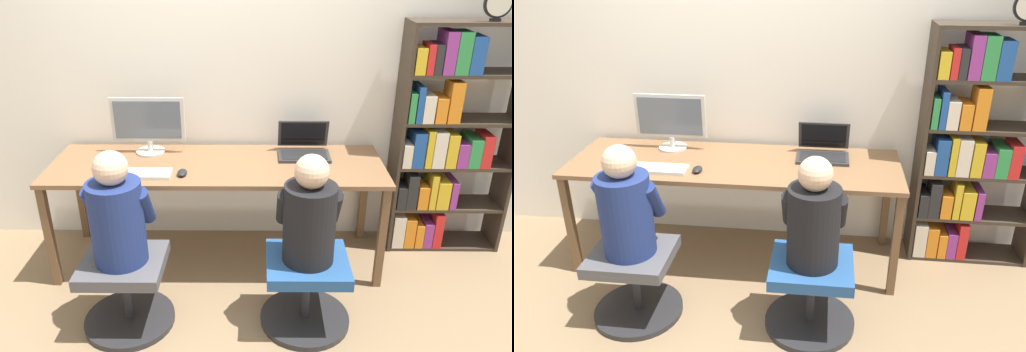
% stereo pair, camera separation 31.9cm
% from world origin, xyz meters
% --- Properties ---
extents(ground_plane, '(14.00, 14.00, 0.00)m').
position_xyz_m(ground_plane, '(0.00, 0.00, 0.00)').
color(ground_plane, '#846B4C').
extents(wall_back, '(10.00, 0.05, 2.60)m').
position_xyz_m(wall_back, '(0.00, 0.76, 1.30)').
color(wall_back, white).
rests_on(wall_back, ground_plane).
extents(desk, '(2.23, 0.70, 0.76)m').
position_xyz_m(desk, '(0.00, 0.35, 0.69)').
color(desk, brown).
rests_on(desk, ground_plane).
extents(desktop_monitor, '(0.51, 0.20, 0.40)m').
position_xyz_m(desktop_monitor, '(-0.48, 0.55, 0.96)').
color(desktop_monitor, beige).
rests_on(desktop_monitor, desk).
extents(laptop, '(0.35, 0.29, 0.23)m').
position_xyz_m(laptop, '(0.59, 0.51, 0.80)').
color(laptop, '#2D2D30').
rests_on(laptop, desk).
extents(keyboard, '(0.43, 0.15, 0.03)m').
position_xyz_m(keyboard, '(-0.49, 0.15, 0.77)').
color(keyboard, silver).
rests_on(keyboard, desk).
extents(computer_mouse_by_keyboard, '(0.06, 0.10, 0.03)m').
position_xyz_m(computer_mouse_by_keyboard, '(-0.21, 0.16, 0.77)').
color(computer_mouse_by_keyboard, black).
rests_on(computer_mouse_by_keyboard, desk).
extents(office_chair_left, '(0.54, 0.54, 0.45)m').
position_xyz_m(office_chair_left, '(-0.50, -0.33, 0.24)').
color(office_chair_left, '#262628').
rests_on(office_chair_left, ground_plane).
extents(office_chair_right, '(0.54, 0.54, 0.45)m').
position_xyz_m(office_chair_right, '(0.56, -0.32, 0.24)').
color(office_chair_right, '#262628').
rests_on(office_chair_right, ground_plane).
extents(person_at_monitor, '(0.37, 0.32, 0.67)m').
position_xyz_m(person_at_monitor, '(-0.50, -0.33, 0.74)').
color(person_at_monitor, navy).
rests_on(person_at_monitor, office_chair_left).
extents(person_at_laptop, '(0.36, 0.32, 0.64)m').
position_xyz_m(person_at_laptop, '(0.56, -0.31, 0.73)').
color(person_at_laptop, black).
rests_on(person_at_laptop, office_chair_right).
extents(bookshelf, '(0.83, 0.27, 1.65)m').
position_xyz_m(bookshelf, '(1.56, 0.56, 0.80)').
color(bookshelf, '#382D23').
rests_on(bookshelf, ground_plane).
extents(desk_clock, '(0.18, 0.03, 0.20)m').
position_xyz_m(desk_clock, '(1.74, 0.50, 1.76)').
color(desk_clock, black).
rests_on(desk_clock, bookshelf).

